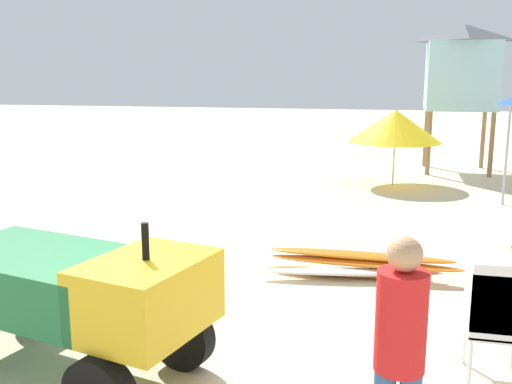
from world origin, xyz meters
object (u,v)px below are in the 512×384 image
stacked_plastic_chairs (498,312)px  lifeguard_near_center (400,347)px  utility_cart (73,292)px  surfboard_pile (357,265)px  lifeguard_tower (462,67)px  beach_umbrella_left (395,126)px

stacked_plastic_chairs → lifeguard_near_center: bearing=-118.9°
utility_cart → surfboard_pile: bearing=54.5°
lifeguard_tower → surfboard_pile: bearing=-102.7°
lifeguard_tower → beach_umbrella_left: 3.32m
lifeguard_tower → beach_umbrella_left: lifeguard_tower is taller
beach_umbrella_left → lifeguard_near_center: bearing=-89.7°
lifeguard_tower → beach_umbrella_left: (-1.67, -2.51, -1.39)m
utility_cart → surfboard_pile: 3.94m
surfboard_pile → beach_umbrella_left: size_ratio=1.19×
stacked_plastic_chairs → lifeguard_tower: size_ratio=0.28×
lifeguard_near_center → lifeguard_tower: size_ratio=0.43×
utility_cart → lifeguard_near_center: lifeguard_near_center is taller
stacked_plastic_chairs → utility_cart: bearing=-168.7°
stacked_plastic_chairs → beach_umbrella_left: size_ratio=0.51×
surfboard_pile → lifeguard_near_center: size_ratio=1.55×
stacked_plastic_chairs → lifeguard_tower: 12.01m
utility_cart → stacked_plastic_chairs: utility_cart is taller
surfboard_pile → lifeguard_near_center: 4.08m
utility_cart → lifeguard_near_center: bearing=-16.3°
surfboard_pile → lifeguard_tower: lifeguard_tower is taller
lifeguard_near_center → lifeguard_tower: 13.53m
utility_cart → beach_umbrella_left: bearing=74.9°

